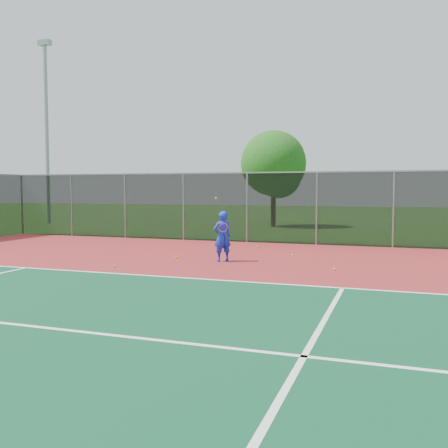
{
  "coord_description": "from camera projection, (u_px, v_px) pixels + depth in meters",
  "views": [
    {
      "loc": [
        3.17,
        -8.65,
        2.31
      ],
      "look_at": [
        -1.6,
        5.0,
        1.3
      ],
      "focal_mm": 40.0,
      "sensor_mm": 36.0,
      "label": 1
    }
  ],
  "objects": [
    {
      "name": "ground",
      "position": [
        217.0,
        313.0,
        9.35
      ],
      "size": [
        120.0,
        120.0,
        0.0
      ],
      "primitive_type": "plane",
      "color": "#2A5C1A",
      "rests_on": "ground"
    },
    {
      "name": "court_apron",
      "position": [
        247.0,
        291.0,
        11.23
      ],
      "size": [
        30.0,
        20.0,
        0.02
      ],
      "primitive_type": "cube",
      "color": "maroon",
      "rests_on": "ground"
    },
    {
      "name": "court_green",
      "position": [
        279.0,
        401.0,
        5.39
      ],
      "size": [
        22.0,
        13.0,
        0.01
      ],
      "primitive_type": "cube",
      "color": "#104C2D",
      "rests_on": "court_apron"
    },
    {
      "name": "court_lines",
      "position": [
        305.0,
        354.0,
        6.92
      ],
      "size": [
        22.1,
        13.05,
        0.0
      ],
      "color": "white",
      "rests_on": "court_apron"
    },
    {
      "name": "fence_back",
      "position": [
        317.0,
        207.0,
        20.54
      ],
      "size": [
        30.0,
        0.06,
        3.03
      ],
      "color": "black",
      "rests_on": "court_apron"
    },
    {
      "name": "tennis_player",
      "position": [
        222.0,
        236.0,
        15.81
      ],
      "size": [
        0.69,
        0.75,
        2.04
      ],
      "color": "#162FD6",
      "rests_on": "court_apron"
    },
    {
      "name": "practice_ball_1",
      "position": [
        258.0,
        246.0,
        19.73
      ],
      "size": [
        0.07,
        0.07,
        0.07
      ],
      "primitive_type": "sphere",
      "color": "#B4D218",
      "rests_on": "court_apron"
    },
    {
      "name": "practice_ball_2",
      "position": [
        293.0,
        255.0,
        17.07
      ],
      "size": [
        0.07,
        0.07,
        0.07
      ],
      "primitive_type": "sphere",
      "color": "#B4D218",
      "rests_on": "court_apron"
    },
    {
      "name": "practice_ball_3",
      "position": [
        114.0,
        266.0,
        14.63
      ],
      "size": [
        0.07,
        0.07,
        0.07
      ],
      "primitive_type": "sphere",
      "color": "#B4D218",
      "rests_on": "court_apron"
    },
    {
      "name": "practice_ball_4",
      "position": [
        176.0,
        257.0,
        16.6
      ],
      "size": [
        0.07,
        0.07,
        0.07
      ],
      "primitive_type": "sphere",
      "color": "#B4D218",
      "rests_on": "court_apron"
    },
    {
      "name": "practice_ball_5",
      "position": [
        335.0,
        269.0,
        14.1
      ],
      "size": [
        0.07,
        0.07,
        0.07
      ],
      "primitive_type": "sphere",
      "color": "#B4D218",
      "rests_on": "court_apron"
    },
    {
      "name": "floodlight_nw",
      "position": [
        47.0,
        121.0,
        33.41
      ],
      "size": [
        0.9,
        0.4,
        12.19
      ],
      "color": "gray",
      "rests_on": "ground"
    },
    {
      "name": "tree_back_left",
      "position": [
        275.0,
        166.0,
        30.48
      ],
      "size": [
        4.02,
        4.02,
        5.91
      ],
      "color": "#341E13",
      "rests_on": "ground"
    }
  ]
}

